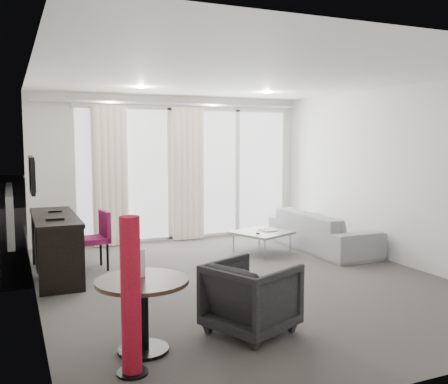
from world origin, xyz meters
name	(u,v)px	position (x,y,z in m)	size (l,w,h in m)	color
floor	(242,280)	(0.00, 0.00, 0.00)	(5.00, 6.00, 0.00)	#4A4743
ceiling	(243,77)	(0.00, 0.00, 2.60)	(5.00, 6.00, 0.00)	white
wall_left	(33,189)	(-2.50, 0.00, 1.30)	(0.00, 6.00, 2.60)	silver
wall_right	(396,175)	(2.50, 0.00, 1.30)	(0.00, 6.00, 2.60)	silver
wall_front	(420,213)	(0.00, -3.00, 1.30)	(5.00, 0.00, 2.60)	silver
window_panel	(188,173)	(0.30, 2.98, 1.20)	(4.00, 0.02, 2.38)	white
window_frame	(188,174)	(0.30, 2.97, 1.20)	(4.10, 0.06, 2.44)	white
curtain_left	(110,176)	(-1.15, 2.82, 1.20)	(0.60, 0.20, 2.38)	white
curtain_right	(188,174)	(0.25, 2.82, 1.20)	(0.60, 0.20, 2.38)	white
curtain_track	(174,104)	(0.00, 2.82, 2.45)	(4.80, 0.04, 0.04)	#B2B2B7
downlight_a	(141,87)	(-0.90, 1.60, 2.59)	(0.12, 0.12, 0.02)	#FFE0B2
downlight_b	(267,93)	(1.20, 1.60, 2.59)	(0.12, 0.12, 0.02)	#FFE0B2
desk	(56,246)	(-2.21, 1.14, 0.41)	(0.55, 1.76, 0.82)	black
tv	(32,175)	(-2.46, 1.45, 1.35)	(0.05, 0.80, 0.50)	black
desk_chair	(92,241)	(-1.70, 1.34, 0.41)	(0.45, 0.42, 0.82)	#8A1648
round_table	(143,316)	(-1.73, -1.63, 0.32)	(0.80, 0.80, 0.64)	#392116
menu_card	(138,269)	(-1.74, -1.57, 0.72)	(0.13, 0.02, 0.24)	white
red_lamp	(131,296)	(-1.91, -2.01, 0.62)	(0.25, 0.25, 1.25)	#AA1124
tub_armchair	(251,297)	(-0.67, -1.61, 0.34)	(0.73, 0.75, 0.68)	black
coffee_table	(262,242)	(0.96, 1.29, 0.18)	(0.79, 0.79, 0.35)	gray
remote	(258,233)	(0.83, 1.17, 0.36)	(0.05, 0.15, 0.02)	black
magazine	(268,230)	(1.09, 1.32, 0.36)	(0.23, 0.30, 0.02)	gray
sofa	(322,231)	(2.01, 1.14, 0.32)	(2.17, 0.85, 0.63)	gray
terrace_slab	(165,227)	(0.30, 4.50, -0.06)	(5.60, 3.00, 0.12)	#4D4D50
rattan_chair_a	(212,204)	(1.17, 3.98, 0.46)	(0.62, 0.62, 0.91)	brown
rattan_chair_b	(208,199)	(1.52, 5.08, 0.44)	(0.60, 0.60, 0.88)	brown
rattan_table	(208,210)	(1.27, 4.45, 0.26)	(0.53, 0.53, 0.53)	brown
balustrade	(147,195)	(0.30, 5.95, 0.50)	(5.50, 0.06, 1.05)	#B2B2B7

